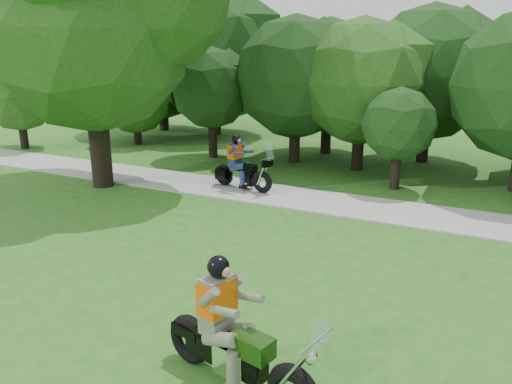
% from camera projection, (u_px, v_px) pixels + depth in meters
% --- Properties ---
extents(walkway, '(60.00, 2.20, 0.06)m').
position_uv_depth(walkway, '(434.00, 218.00, 13.65)').
color(walkway, '#A9A9A4').
rests_on(walkway, ground).
extents(tree_line, '(40.74, 12.42, 7.53)m').
position_uv_depth(tree_line, '(507.00, 72.00, 17.94)').
color(tree_line, black).
rests_on(tree_line, ground).
extents(big_tree_west, '(8.64, 6.56, 9.96)m').
position_uv_depth(big_tree_west, '(95.00, 6.00, 15.60)').
color(big_tree_west, black).
rests_on(big_tree_west, ground).
extents(chopper_motorcycle, '(2.60, 1.00, 1.88)m').
position_uv_depth(chopper_motorcycle, '(230.00, 340.00, 6.77)').
color(chopper_motorcycle, black).
rests_on(chopper_motorcycle, ground).
extents(touring_motorcycle, '(2.30, 0.95, 1.76)m').
position_uv_depth(touring_motorcycle, '(239.00, 169.00, 16.21)').
color(touring_motorcycle, black).
rests_on(touring_motorcycle, walkway).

